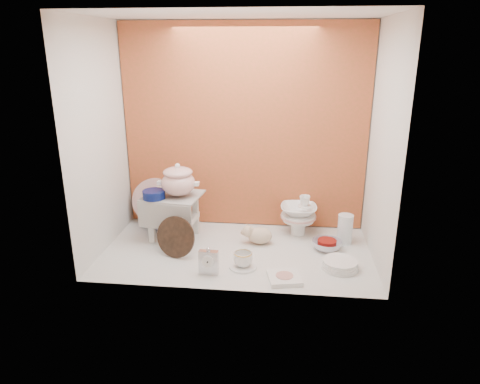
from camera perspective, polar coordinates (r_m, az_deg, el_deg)
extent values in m
plane|color=silver|center=(3.01, -0.42, -7.70)|extent=(1.80, 1.80, 0.00)
cube|color=#BD4C2F|center=(3.25, 0.58, 8.26)|extent=(1.80, 0.06, 1.50)
cube|color=silver|center=(3.00, -17.92, 6.48)|extent=(0.06, 1.00, 1.50)
cube|color=silver|center=(2.80, 18.23, 5.64)|extent=(0.06, 1.00, 1.50)
cube|color=white|center=(2.70, -0.51, 22.13)|extent=(1.80, 1.00, 0.06)
cylinder|color=#0A1550|center=(3.07, -11.14, -0.32)|extent=(0.20, 0.20, 0.06)
imported|color=silver|center=(3.40, -10.61, -2.29)|extent=(0.34, 0.34, 0.28)
cube|color=silver|center=(2.70, -4.10, -8.94)|extent=(0.12, 0.05, 0.17)
ellipsoid|color=#C9AD8D|center=(3.09, 2.59, -5.64)|extent=(0.25, 0.21, 0.13)
cylinder|color=white|center=(2.80, 0.39, -9.68)|extent=(0.20, 0.20, 0.01)
imported|color=white|center=(2.78, 0.39, -8.71)|extent=(0.16, 0.16, 0.09)
cube|color=white|center=(2.68, 5.80, -11.02)|extent=(0.22, 0.22, 0.03)
cylinder|color=white|center=(2.85, 12.87, -9.15)|extent=(0.26, 0.26, 0.06)
imported|color=silver|center=(3.08, 11.22, -6.79)|extent=(0.26, 0.26, 0.06)
cylinder|color=silver|center=(3.18, 13.49, -4.70)|extent=(0.12, 0.12, 0.21)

